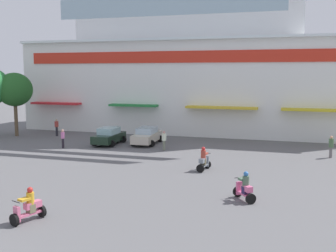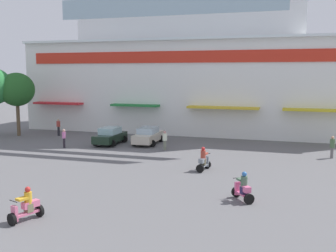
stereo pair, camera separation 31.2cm
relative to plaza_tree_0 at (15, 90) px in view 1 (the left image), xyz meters
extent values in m
plane|color=#5F5F61|center=(15.42, -12.56, -4.58)|extent=(128.00, 128.00, 0.00)
cube|color=white|center=(15.42, 9.48, 0.11)|extent=(35.05, 10.09, 9.38)
cube|color=white|center=(15.42, 9.99, 9.22)|extent=(23.13, 9.08, 8.84)
cube|color=red|center=(15.42, 4.38, 3.19)|extent=(32.24, 0.12, 1.12)
cube|color=white|center=(15.42, 4.34, 4.91)|extent=(35.05, 0.70, 0.24)
cube|color=red|center=(2.11, 3.89, -1.58)|extent=(5.52, 1.10, 0.20)
cube|color=#237C3A|center=(10.96, 3.89, -1.58)|extent=(4.95, 1.10, 0.20)
cube|color=gold|center=(19.82, 3.89, -1.58)|extent=(6.74, 1.10, 0.20)
cube|color=gold|center=(28.54, 3.89, -1.58)|extent=(6.62, 1.10, 0.20)
cube|color=#99B7C6|center=(15.42, 0.37, 7.45)|extent=(20.35, 0.08, 1.77)
cylinder|color=brown|center=(0.00, 0.00, -2.88)|extent=(0.34, 0.34, 3.40)
ellipsoid|color=#235823|center=(0.00, 0.00, 0.03)|extent=(3.47, 3.40, 3.30)
cube|color=black|center=(10.88, -1.74, -3.98)|extent=(1.64, 3.90, 0.67)
cube|color=#99C3CA|center=(10.88, -1.74, -3.36)|extent=(1.41, 1.95, 0.55)
cylinder|color=black|center=(10.07, -0.52, -4.28)|extent=(0.60, 0.17, 0.60)
cylinder|color=black|center=(11.70, -0.53, -4.28)|extent=(0.60, 0.17, 0.60)
cylinder|color=black|center=(10.06, -2.94, -4.28)|extent=(0.60, 0.17, 0.60)
cylinder|color=black|center=(11.70, -2.95, -4.28)|extent=(0.60, 0.17, 0.60)
cube|color=beige|center=(14.03, -0.62, -3.95)|extent=(1.78, 4.29, 0.72)
cube|color=#A5BCCB|center=(14.03, -0.62, -3.35)|extent=(1.48, 2.16, 0.50)
cylinder|color=black|center=(13.16, 0.67, -4.28)|extent=(0.60, 0.18, 0.60)
cylinder|color=black|center=(14.81, 0.72, -4.28)|extent=(0.60, 0.18, 0.60)
cylinder|color=black|center=(13.25, -1.96, -4.28)|extent=(0.60, 0.18, 0.60)
cylinder|color=black|center=(14.89, -1.90, -4.28)|extent=(0.60, 0.18, 0.60)
cylinder|color=black|center=(20.94, -8.05, -4.32)|extent=(0.54, 0.22, 0.52)
cylinder|color=black|center=(20.75, -9.30, -4.32)|extent=(0.54, 0.22, 0.52)
cube|color=gray|center=(20.85, -8.68, -4.26)|extent=(0.44, 1.14, 0.10)
cube|color=gray|center=(20.81, -8.90, -3.88)|extent=(0.40, 0.74, 0.28)
cube|color=gray|center=(20.92, -8.18, -4.09)|extent=(0.34, 0.19, 0.69)
cylinder|color=black|center=(20.92, -8.15, -3.54)|extent=(0.52, 0.11, 0.04)
cube|color=brown|center=(20.83, -8.80, -4.00)|extent=(0.36, 0.32, 0.36)
cylinder|color=#A23D2F|center=(20.83, -8.80, -3.53)|extent=(0.36, 0.36, 0.57)
sphere|color=red|center=(20.83, -8.80, -3.14)|extent=(0.25, 0.25, 0.25)
cube|color=#A23D2F|center=(20.87, -8.53, -3.50)|extent=(0.40, 0.49, 0.10)
cylinder|color=black|center=(23.67, -13.67, -4.32)|extent=(0.51, 0.42, 0.52)
cylinder|color=black|center=(24.42, -14.70, -4.32)|extent=(0.51, 0.42, 0.52)
cube|color=#E46194|center=(24.04, -14.18, -4.26)|extent=(0.89, 1.08, 0.10)
cube|color=#E46194|center=(24.18, -14.37, -3.91)|extent=(0.66, 0.76, 0.28)
cube|color=#E46194|center=(23.74, -13.77, -4.10)|extent=(0.34, 0.30, 0.66)
cylinder|color=black|center=(23.73, -13.75, -3.57)|extent=(0.44, 0.33, 0.04)
cube|color=#2F244F|center=(24.12, -14.29, -4.03)|extent=(0.42, 0.41, 0.36)
cylinder|color=#4C6851|center=(24.12, -14.29, -3.59)|extent=(0.45, 0.45, 0.52)
sphere|color=#3068AD|center=(24.12, -14.29, -3.21)|extent=(0.25, 0.25, 0.25)
cube|color=#4C6851|center=(23.95, -14.06, -3.56)|extent=(0.53, 0.56, 0.10)
cylinder|color=black|center=(15.37, -20.41, -4.32)|extent=(0.54, 0.31, 0.52)
cylinder|color=black|center=(15.81, -19.14, -4.32)|extent=(0.54, 0.31, 0.52)
cube|color=#DB698D|center=(15.59, -19.78, -4.26)|extent=(0.65, 1.21, 0.10)
cube|color=#DB698D|center=(15.67, -19.55, -3.92)|extent=(0.53, 0.81, 0.28)
cube|color=#DB698D|center=(15.41, -20.28, -4.11)|extent=(0.35, 0.24, 0.65)
cylinder|color=black|center=(15.41, -20.31, -3.58)|extent=(0.50, 0.21, 0.04)
cube|color=#747152|center=(15.64, -19.65, -4.04)|extent=(0.39, 0.37, 0.36)
cylinder|color=gold|center=(15.64, -19.65, -3.60)|extent=(0.41, 0.41, 0.51)
sphere|color=red|center=(15.64, -19.65, -3.24)|extent=(0.25, 0.25, 0.25)
cube|color=gold|center=(15.54, -19.93, -3.58)|extent=(0.47, 0.53, 0.10)
cylinder|color=black|center=(3.84, 1.15, -4.12)|extent=(0.33, 0.33, 0.92)
cylinder|color=#A43B32|center=(3.84, 1.15, -3.39)|extent=(0.53, 0.53, 0.54)
sphere|color=tan|center=(3.84, 1.15, -3.01)|extent=(0.22, 0.22, 0.22)
cylinder|color=slate|center=(16.32, -2.88, -4.18)|extent=(0.25, 0.25, 0.80)
cylinder|color=silver|center=(16.32, -2.88, -3.50)|extent=(0.41, 0.41, 0.57)
sphere|color=tan|center=(16.32, -2.88, -3.11)|extent=(0.22, 0.22, 0.22)
cylinder|color=slate|center=(29.04, -2.13, -4.19)|extent=(0.28, 0.28, 0.79)
cylinder|color=#486642|center=(29.04, -2.13, -3.47)|extent=(0.44, 0.44, 0.63)
sphere|color=tan|center=(29.04, -2.13, -3.05)|extent=(0.22, 0.22, 0.22)
cylinder|color=#251F28|center=(7.97, -4.51, -4.17)|extent=(0.26, 0.26, 0.82)
cylinder|color=#CE6FAA|center=(7.97, -4.51, -3.49)|extent=(0.43, 0.43, 0.53)
sphere|color=#D49D88|center=(7.97, -4.51, -3.11)|extent=(0.24, 0.24, 0.24)
camera|label=1|loc=(26.11, -33.94, 1.71)|focal=43.49mm
camera|label=2|loc=(26.41, -33.85, 1.71)|focal=43.49mm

